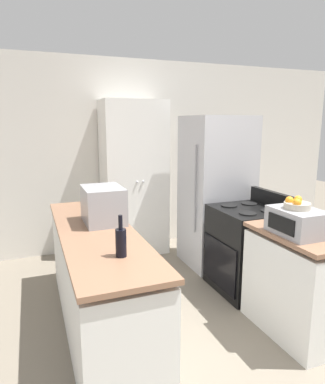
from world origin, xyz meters
name	(u,v)px	position (x,y,z in m)	size (l,w,h in m)	color
wall_back	(126,156)	(0.00, 3.13, 1.30)	(7.00, 0.06, 2.60)	silver
counter_left	(98,281)	(-0.79, 1.20, 0.43)	(0.60, 2.20, 0.89)	silver
counter_right	(300,284)	(0.79, 0.53, 0.43)	(0.60, 0.86, 0.89)	silver
pantry_cabinet	(134,179)	(0.02, 2.82, 1.02)	(0.83, 0.54, 2.04)	white
stove	(247,249)	(0.81, 1.33, 0.45)	(0.66, 0.71, 1.05)	black
refrigerator	(216,192)	(0.85, 2.08, 0.92)	(0.76, 0.71, 1.84)	#B7B7BC
microwave	(103,205)	(-0.68, 1.39, 1.04)	(0.34, 0.44, 0.32)	#939399
wine_bottle	(121,241)	(-0.74, 0.56, 0.99)	(0.07, 0.07, 0.28)	black
toaster_oven	(297,222)	(0.67, 0.50, 0.99)	(0.32, 0.42, 0.21)	#939399
fruit_bowl	(297,204)	(0.67, 0.52, 1.13)	(0.20, 0.20, 0.09)	#B2A893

